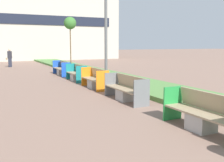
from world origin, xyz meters
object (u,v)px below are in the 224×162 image
bench_grey_frame (126,91)px  sapling_tree_far (70,24)px  pedestrian_walking (10,58)px  bench_orange_frame (95,81)px  bench_blue_frame (62,70)px  bench_green_frame (202,116)px  street_lamp_post (106,4)px  bench_teal_frame (77,75)px

bench_grey_frame → sapling_tree_far: (2.64, 15.59, 3.61)m
sapling_tree_far → pedestrian_walking: size_ratio=2.74×
bench_orange_frame → bench_blue_frame: same height
bench_grey_frame → sapling_tree_far: sapling_tree_far is taller
bench_blue_frame → sapling_tree_far: 7.95m
bench_orange_frame → pedestrian_walking: size_ratio=1.19×
bench_green_frame → bench_blue_frame: bearing=90.0°
pedestrian_walking → bench_green_frame: bearing=-82.9°
bench_blue_frame → bench_grey_frame: bearing=-90.0°
street_lamp_post → sapling_tree_far: size_ratio=1.57×
bench_green_frame → sapling_tree_far: sapling_tree_far is taller
bench_green_frame → bench_grey_frame: same height
street_lamp_post → sapling_tree_far: (2.03, 12.46, -0.01)m
bench_blue_frame → sapling_tree_far: size_ratio=0.52×
bench_green_frame → bench_orange_frame: same height
bench_orange_frame → street_lamp_post: size_ratio=0.28×
bench_orange_frame → bench_teal_frame: same height
bench_orange_frame → bench_green_frame: bearing=-90.0°
bench_green_frame → sapling_tree_far: 19.95m
bench_grey_frame → bench_blue_frame: same height
bench_green_frame → pedestrian_walking: size_ratio=1.32×
bench_green_frame → bench_grey_frame: 3.85m
bench_blue_frame → pedestrian_walking: bearing=107.7°
bench_grey_frame → bench_orange_frame: bearing=90.1°
bench_green_frame → bench_orange_frame: bearing=90.0°
bench_green_frame → street_lamp_post: (0.61, 6.98, 3.62)m
street_lamp_post → pedestrian_walking: bearing=102.9°
bench_orange_frame → bench_teal_frame: bearing=90.0°
bench_grey_frame → pedestrian_walking: pedestrian_walking is taller
pedestrian_walking → street_lamp_post: bearing=-77.1°
bench_orange_frame → pedestrian_walking: (-2.63, 14.22, 0.49)m
bench_green_frame → bench_grey_frame: bearing=90.0°
bench_orange_frame → street_lamp_post: (0.61, 0.07, 3.62)m
bench_teal_frame → pedestrian_walking: size_ratio=1.16×
street_lamp_post → pedestrian_walking: 14.85m
bench_teal_frame → bench_blue_frame: 3.16m
bench_grey_frame → pedestrian_walking: bearing=98.7°
bench_grey_frame → pedestrian_walking: size_ratio=1.40×
bench_teal_frame → bench_grey_frame: bearing=-90.0°
bench_grey_frame → sapling_tree_far: size_ratio=0.51×
bench_grey_frame → street_lamp_post: (0.61, 3.13, 3.61)m
pedestrian_walking → bench_grey_frame: bearing=-81.3°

